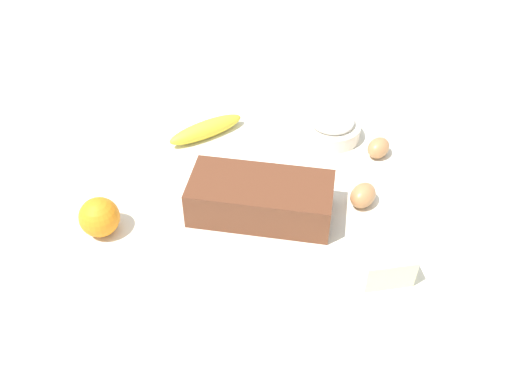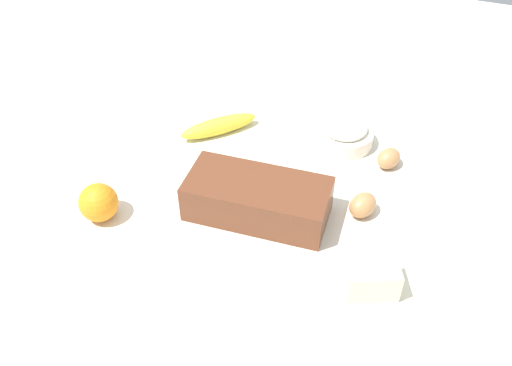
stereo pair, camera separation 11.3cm
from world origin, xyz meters
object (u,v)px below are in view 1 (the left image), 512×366
at_px(flour_bowl, 332,127).
at_px(banana, 206,129).
at_px(orange_fruit, 99,217).
at_px(butter_block, 385,265).
at_px(egg_beside_bowl, 363,195).
at_px(egg_near_butter, 378,148).
at_px(loaf_pan, 261,198).

bearing_deg(flour_bowl, banana, -167.13).
relative_size(orange_fruit, butter_block, 0.86).
bearing_deg(orange_fruit, banana, 72.98).
xyz_separation_m(orange_fruit, butter_block, (0.54, 0.01, -0.01)).
height_order(flour_bowl, egg_beside_bowl, flour_bowl).
distance_m(orange_fruit, butter_block, 0.54).
distance_m(banana, egg_beside_bowl, 0.41).
bearing_deg(egg_near_butter, orange_fruit, -144.32).
relative_size(orange_fruit, egg_near_butter, 1.31).
relative_size(egg_near_butter, egg_beside_bowl, 0.92).
height_order(loaf_pan, flour_bowl, loaf_pan).
relative_size(loaf_pan, orange_fruit, 3.70).
xyz_separation_m(flour_bowl, banana, (-0.29, -0.07, -0.01)).
bearing_deg(orange_fruit, flour_bowl, 46.26).
xyz_separation_m(loaf_pan, orange_fruit, (-0.29, -0.12, -0.00)).
bearing_deg(egg_beside_bowl, flour_bowl, 113.05).
distance_m(orange_fruit, egg_near_butter, 0.62).
relative_size(flour_bowl, banana, 0.71).
relative_size(butter_block, egg_near_butter, 1.52).
bearing_deg(egg_beside_bowl, egg_near_butter, 83.16).
bearing_deg(butter_block, flour_bowl, 110.28).
xyz_separation_m(butter_block, egg_near_butter, (-0.03, 0.35, -0.01)).
relative_size(butter_block, egg_beside_bowl, 1.40).
distance_m(flour_bowl, butter_block, 0.42).
bearing_deg(flour_bowl, egg_beside_bowl, -66.95).
xyz_separation_m(loaf_pan, egg_beside_bowl, (0.20, 0.07, -0.02)).
height_order(orange_fruit, egg_beside_bowl, orange_fruit).
xyz_separation_m(banana, orange_fruit, (-0.11, -0.34, 0.02)).
relative_size(loaf_pan, flour_bowl, 2.14).
xyz_separation_m(egg_near_butter, egg_beside_bowl, (-0.02, -0.17, 0.00)).
height_order(orange_fruit, egg_near_butter, orange_fruit).
relative_size(loaf_pan, banana, 1.51).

